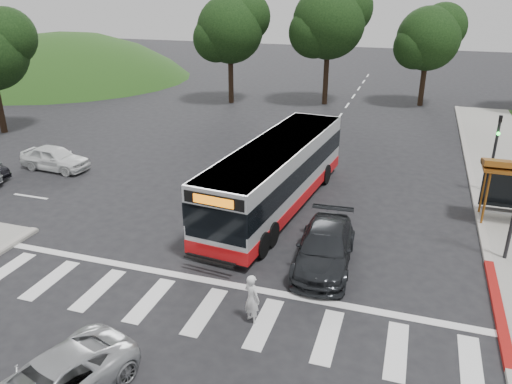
% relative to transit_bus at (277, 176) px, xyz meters
% --- Properties ---
extents(ground, '(140.00, 140.00, 0.00)m').
position_rel_transit_bus_xyz_m(ground, '(0.05, -3.58, -1.55)').
color(ground, black).
rests_on(ground, ground).
extents(curb_east, '(0.30, 40.00, 0.15)m').
position_rel_transit_bus_xyz_m(curb_east, '(9.05, 4.42, -1.48)').
color(curb_east, '#9E9991').
rests_on(curb_east, ground).
extents(curb_east_red, '(0.32, 6.00, 0.15)m').
position_rel_transit_bus_xyz_m(curb_east_red, '(9.05, -5.58, -1.48)').
color(curb_east_red, maroon).
rests_on(curb_east_red, ground).
extents(hillside_nw, '(44.00, 44.00, 10.00)m').
position_rel_transit_bus_xyz_m(hillside_nw, '(-31.95, 26.42, -1.55)').
color(hillside_nw, '#1E3F14').
rests_on(hillside_nw, ground).
extents(crosswalk_ladder, '(18.00, 2.60, 0.01)m').
position_rel_transit_bus_xyz_m(crosswalk_ladder, '(0.05, -8.58, -1.55)').
color(crosswalk_ladder, silver).
rests_on(crosswalk_ladder, ground).
extents(traffic_signal_ne_short, '(0.18, 0.37, 4.00)m').
position_rel_transit_bus_xyz_m(traffic_signal_ne_short, '(9.65, 4.91, 0.93)').
color(traffic_signal_ne_short, black).
rests_on(traffic_signal_ne_short, ground).
extents(tree_north_a, '(6.60, 6.15, 10.17)m').
position_rel_transit_bus_xyz_m(tree_north_a, '(-1.87, 22.49, 5.37)').
color(tree_north_a, black).
rests_on(tree_north_a, ground).
extents(tree_north_b, '(5.72, 5.33, 8.43)m').
position_rel_transit_bus_xyz_m(tree_north_b, '(6.12, 24.48, 4.11)').
color(tree_north_b, black).
rests_on(tree_north_b, ground).
extents(tree_north_c, '(6.16, 5.74, 9.30)m').
position_rel_transit_bus_xyz_m(tree_north_c, '(-9.88, 20.49, 4.74)').
color(tree_north_c, black).
rests_on(tree_north_c, ground).
extents(transit_bus, '(3.86, 12.22, 3.10)m').
position_rel_transit_bus_xyz_m(transit_bus, '(0.00, 0.00, 0.00)').
color(transit_bus, silver).
rests_on(transit_bus, ground).
extents(pedestrian, '(0.72, 0.64, 1.66)m').
position_rel_transit_bus_xyz_m(pedestrian, '(1.64, -8.56, -0.72)').
color(pedestrian, silver).
rests_on(pedestrian, ground).
extents(dark_sedan, '(2.29, 5.04, 1.43)m').
position_rel_transit_bus_xyz_m(dark_sedan, '(3.14, -4.50, -0.84)').
color(dark_sedan, '#212326').
rests_on(dark_sedan, ground).
extents(west_car_white, '(4.13, 1.90, 1.37)m').
position_rel_transit_bus_xyz_m(west_car_white, '(-13.31, 1.10, -0.87)').
color(west_car_white, white).
rests_on(west_car_white, ground).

